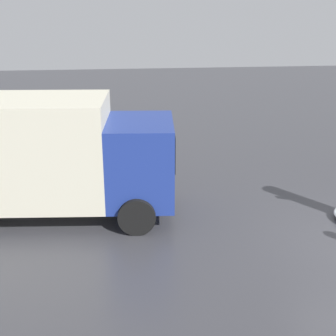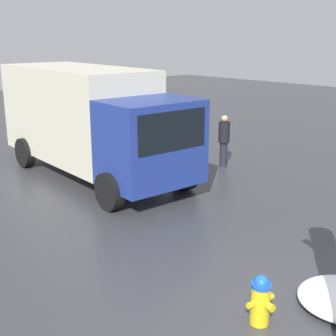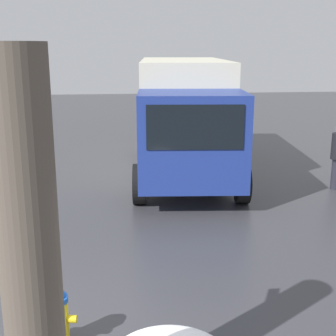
% 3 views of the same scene
% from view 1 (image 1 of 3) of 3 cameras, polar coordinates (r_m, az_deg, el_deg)
% --- Properties ---
extents(delivery_truck, '(7.20, 3.02, 3.05)m').
position_cam_1_polar(delivery_truck, '(12.15, -16.85, 1.70)').
color(delivery_truck, navy).
rests_on(delivery_truck, ground_plane).
extents(pedestrian, '(0.35, 0.35, 1.59)m').
position_cam_1_polar(pedestrian, '(15.49, -6.89, 3.16)').
color(pedestrian, '#23232D').
rests_on(pedestrian, ground_plane).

